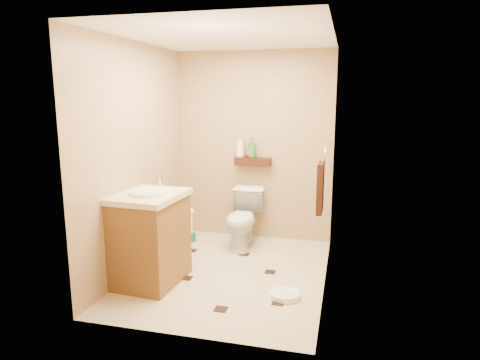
# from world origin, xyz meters

# --- Properties ---
(ground) EXTENTS (2.50, 2.50, 0.00)m
(ground) POSITION_xyz_m (0.00, 0.00, 0.00)
(ground) COLOR beige
(ground) RESTS_ON ground
(wall_back) EXTENTS (2.00, 0.04, 2.40)m
(wall_back) POSITION_xyz_m (0.00, 1.25, 1.20)
(wall_back) COLOR tan
(wall_back) RESTS_ON ground
(wall_front) EXTENTS (2.00, 0.04, 2.40)m
(wall_front) POSITION_xyz_m (0.00, -1.25, 1.20)
(wall_front) COLOR tan
(wall_front) RESTS_ON ground
(wall_left) EXTENTS (0.04, 2.50, 2.40)m
(wall_left) POSITION_xyz_m (-1.00, 0.00, 1.20)
(wall_left) COLOR tan
(wall_left) RESTS_ON ground
(wall_right) EXTENTS (0.04, 2.50, 2.40)m
(wall_right) POSITION_xyz_m (1.00, 0.00, 1.20)
(wall_right) COLOR tan
(wall_right) RESTS_ON ground
(ceiling) EXTENTS (2.00, 2.50, 0.02)m
(ceiling) POSITION_xyz_m (0.00, 0.00, 2.40)
(ceiling) COLOR white
(ceiling) RESTS_ON wall_back
(wall_shelf) EXTENTS (0.46, 0.14, 0.10)m
(wall_shelf) POSITION_xyz_m (0.00, 1.17, 1.02)
(wall_shelf) COLOR #3C1B10
(wall_shelf) RESTS_ON wall_back
(floor_accents) EXTENTS (1.33, 1.44, 0.01)m
(floor_accents) POSITION_xyz_m (0.04, -0.06, 0.00)
(floor_accents) COLOR black
(floor_accents) RESTS_ON ground
(toilet) EXTENTS (0.41, 0.70, 0.71)m
(toilet) POSITION_xyz_m (-0.04, 0.83, 0.35)
(toilet) COLOR white
(toilet) RESTS_ON ground
(vanity) EXTENTS (0.67, 0.79, 1.06)m
(vanity) POSITION_xyz_m (-0.70, -0.39, 0.47)
(vanity) COLOR brown
(vanity) RESTS_ON ground
(bathroom_scale) EXTENTS (0.31, 0.31, 0.06)m
(bathroom_scale) POSITION_xyz_m (0.66, -0.41, 0.03)
(bathroom_scale) COLOR white
(bathroom_scale) RESTS_ON ground
(toilet_brush) EXTENTS (0.10, 0.10, 0.44)m
(toilet_brush) POSITION_xyz_m (-0.73, 0.85, 0.15)
(toilet_brush) COLOR #17595C
(toilet_brush) RESTS_ON ground
(towel_ring) EXTENTS (0.12, 0.30, 0.76)m
(towel_ring) POSITION_xyz_m (0.91, 0.25, 0.95)
(towel_ring) COLOR silver
(towel_ring) RESTS_ON wall_right
(toilet_paper) EXTENTS (0.12, 0.11, 0.12)m
(toilet_paper) POSITION_xyz_m (-0.94, 0.65, 0.60)
(toilet_paper) COLOR white
(toilet_paper) RESTS_ON wall_left
(bottle_a) EXTENTS (0.14, 0.14, 0.28)m
(bottle_a) POSITION_xyz_m (-0.17, 1.17, 1.21)
(bottle_a) COLOR white
(bottle_a) RESTS_ON wall_shelf
(bottle_b) EXTENTS (0.07, 0.07, 0.15)m
(bottle_b) POSITION_xyz_m (-0.16, 1.17, 1.14)
(bottle_b) COLOR #E3F032
(bottle_b) RESTS_ON wall_shelf
(bottle_c) EXTENTS (0.14, 0.14, 0.13)m
(bottle_c) POSITION_xyz_m (-0.05, 1.17, 1.14)
(bottle_c) COLOR red
(bottle_c) RESTS_ON wall_shelf
(bottle_d) EXTENTS (0.13, 0.13, 0.26)m
(bottle_d) POSITION_xyz_m (-0.02, 1.17, 1.20)
(bottle_d) COLOR #2E822B
(bottle_d) RESTS_ON wall_shelf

